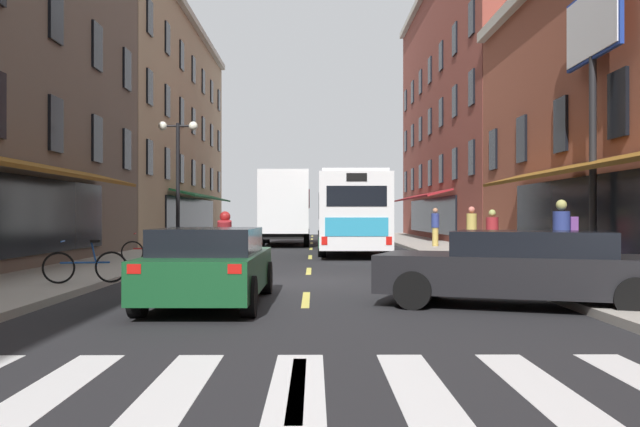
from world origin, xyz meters
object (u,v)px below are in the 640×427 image
transit_bus (350,212)px  sedan_mid (525,268)px  sedan_near (210,265)px  pedestrian_rear (472,230)px  box_truck (285,208)px  billboard_sign (593,51)px  bicycle_near (85,266)px  bicycle_mid (151,251)px  street_lamp_twin (178,181)px  motorcycle_rider (225,251)px  pedestrian_far (435,226)px  pedestrian_near (562,238)px  pedestrian_mid (492,236)px

transit_bus → sedan_mid: size_ratio=2.36×
sedan_near → pedestrian_rear: size_ratio=2.68×
transit_bus → box_truck: (-3.02, 6.54, 0.25)m
billboard_sign → transit_bus: 14.13m
box_truck → bicycle_near: size_ratio=4.73×
bicycle_mid → street_lamp_twin: bearing=90.3°
bicycle_mid → street_lamp_twin: street_lamp_twin is taller
box_truck → motorcycle_rider: size_ratio=3.85×
sedan_near → bicycle_mid: size_ratio=2.73×
transit_bus → pedestrian_rear: 6.64m
transit_bus → motorcycle_rider: (-3.66, -12.75, -0.98)m
billboard_sign → sedan_near: bearing=-150.6°
bicycle_near → pedestrian_far: pedestrian_far is taller
bicycle_mid → pedestrian_rear: bearing=19.2°
pedestrian_rear → sedan_near: bearing=-10.7°
bicycle_near → pedestrian_near: size_ratio=0.96×
sedan_near → pedestrian_near: (7.17, 2.73, 0.38)m
pedestrian_mid → street_lamp_twin: 11.26m
motorcycle_rider → bicycle_mid: bearing=124.9°
pedestrian_near → bicycle_mid: bearing=60.2°
motorcycle_rider → bicycle_mid: size_ratio=1.22×
sedan_near → pedestrian_mid: (7.06, 8.17, 0.26)m
box_truck → motorcycle_rider: box_truck is taller
transit_bus → bicycle_mid: bearing=-125.8°
box_truck → street_lamp_twin: 11.72m
bicycle_near → pedestrian_mid: 11.58m
pedestrian_far → box_truck: bearing=11.3°
billboard_sign → bicycle_mid: (-11.77, 3.60, -5.12)m
motorcycle_rider → pedestrian_near: 7.75m
sedan_mid → motorcycle_rider: 7.64m
pedestrian_near → sedan_mid: bearing=150.4°
pedestrian_far → bicycle_mid: bearing=88.7°
transit_bus → pedestrian_near: size_ratio=6.88×
street_lamp_twin → pedestrian_mid: bearing=-24.2°
pedestrian_mid → transit_bus: bearing=-20.3°
billboard_sign → pedestrian_mid: billboard_sign is taller
billboard_sign → motorcycle_rider: bearing=-178.1°
transit_bus → box_truck: size_ratio=1.51×
billboard_sign → pedestrian_rear: size_ratio=4.08×
sedan_near → bicycle_near: bearing=141.1°
sedan_near → pedestrian_far: pedestrian_far is taller
sedan_near → sedan_mid: (5.39, -0.44, -0.01)m
pedestrian_far → pedestrian_rear: bearing=131.3°
transit_bus → pedestrian_mid: transit_bus is taller
bicycle_mid → pedestrian_mid: size_ratio=1.07×
billboard_sign → box_truck: 21.10m
pedestrian_rear → street_lamp_twin: bearing=-72.7°
billboard_sign → sedan_near: billboard_sign is taller
transit_bus → pedestrian_rear: bearing=-52.4°
motorcycle_rider → pedestrian_far: size_ratio=1.18×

